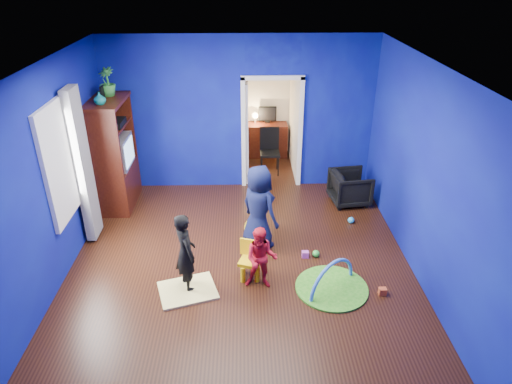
{
  "coord_description": "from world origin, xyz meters",
  "views": [
    {
      "loc": [
        0.07,
        -5.46,
        4.06
      ],
      "look_at": [
        0.23,
        0.4,
        1.04
      ],
      "focal_mm": 32.0,
      "sensor_mm": 36.0,
      "label": 1
    }
  ],
  "objects_px": {
    "study_desk": "(267,140)",
    "folding_chair": "(270,152)",
    "armchair": "(350,187)",
    "kid_chair": "(250,262)",
    "vase": "(100,99)",
    "crt_tv": "(116,152)",
    "tv_armoire": "(114,154)",
    "toddler_red": "(261,258)",
    "play_mat": "(332,288)",
    "child_black": "(186,252)",
    "child_navy": "(259,208)",
    "hopper_ball": "(255,228)"
  },
  "relations": [
    {
      "from": "study_desk",
      "to": "folding_chair",
      "type": "distance_m",
      "value": 0.96
    },
    {
      "from": "armchair",
      "to": "kid_chair",
      "type": "relative_size",
      "value": 1.36
    },
    {
      "from": "armchair",
      "to": "vase",
      "type": "distance_m",
      "value": 4.58
    },
    {
      "from": "folding_chair",
      "to": "crt_tv",
      "type": "bearing_deg",
      "value": -155.42
    },
    {
      "from": "tv_armoire",
      "to": "folding_chair",
      "type": "relative_size",
      "value": 2.13
    },
    {
      "from": "toddler_red",
      "to": "study_desk",
      "type": "relative_size",
      "value": 1.04
    },
    {
      "from": "crt_tv",
      "to": "play_mat",
      "type": "xyz_separation_m",
      "value": [
        3.43,
        -2.55,
        -1.01
      ]
    },
    {
      "from": "kid_chair",
      "to": "folding_chair",
      "type": "height_order",
      "value": "folding_chair"
    },
    {
      "from": "tv_armoire",
      "to": "play_mat",
      "type": "xyz_separation_m",
      "value": [
        3.47,
        -2.55,
        -0.97
      ]
    },
    {
      "from": "armchair",
      "to": "kid_chair",
      "type": "bearing_deg",
      "value": 131.67
    },
    {
      "from": "play_mat",
      "to": "folding_chair",
      "type": "relative_size",
      "value": 1.08
    },
    {
      "from": "child_black",
      "to": "child_navy",
      "type": "distance_m",
      "value": 1.4
    },
    {
      "from": "child_navy",
      "to": "armchair",
      "type": "bearing_deg",
      "value": -93.28
    },
    {
      "from": "armchair",
      "to": "folding_chair",
      "type": "relative_size",
      "value": 0.74
    },
    {
      "from": "armchair",
      "to": "toddler_red",
      "type": "relative_size",
      "value": 0.74
    },
    {
      "from": "armchair",
      "to": "hopper_ball",
      "type": "bearing_deg",
      "value": 115.33
    },
    {
      "from": "kid_chair",
      "to": "study_desk",
      "type": "xyz_separation_m",
      "value": [
        0.47,
        4.49,
        0.12
      ]
    },
    {
      "from": "tv_armoire",
      "to": "hopper_ball",
      "type": "bearing_deg",
      "value": -26.75
    },
    {
      "from": "child_black",
      "to": "child_navy",
      "type": "xyz_separation_m",
      "value": [
        1.01,
        0.97,
        0.11
      ]
    },
    {
      "from": "folding_chair",
      "to": "study_desk",
      "type": "bearing_deg",
      "value": 90.0
    },
    {
      "from": "crt_tv",
      "to": "hopper_ball",
      "type": "bearing_deg",
      "value": -27.13
    },
    {
      "from": "vase",
      "to": "child_navy",
      "type": "bearing_deg",
      "value": -25.36
    },
    {
      "from": "child_black",
      "to": "play_mat",
      "type": "distance_m",
      "value": 2.05
    },
    {
      "from": "hopper_ball",
      "to": "kid_chair",
      "type": "xyz_separation_m",
      "value": [
        -0.1,
        -1.03,
        0.07
      ]
    },
    {
      "from": "tv_armoire",
      "to": "kid_chair",
      "type": "xyz_separation_m",
      "value": [
        2.35,
        -2.26,
        -0.73
      ]
    },
    {
      "from": "armchair",
      "to": "vase",
      "type": "relative_size",
      "value": 3.4
    },
    {
      "from": "vase",
      "to": "play_mat",
      "type": "distance_m",
      "value": 4.62
    },
    {
      "from": "child_navy",
      "to": "study_desk",
      "type": "xyz_separation_m",
      "value": [
        0.32,
        3.72,
        -0.31
      ]
    },
    {
      "from": "folding_chair",
      "to": "vase",
      "type": "bearing_deg",
      "value": -150.87
    },
    {
      "from": "study_desk",
      "to": "folding_chair",
      "type": "relative_size",
      "value": 0.96
    },
    {
      "from": "child_navy",
      "to": "toddler_red",
      "type": "distance_m",
      "value": 1.0
    },
    {
      "from": "toddler_red",
      "to": "tv_armoire",
      "type": "xyz_separation_m",
      "value": [
        -2.5,
        2.46,
        0.52
      ]
    },
    {
      "from": "child_black",
      "to": "kid_chair",
      "type": "distance_m",
      "value": 0.94
    },
    {
      "from": "armchair",
      "to": "vase",
      "type": "bearing_deg",
      "value": 85.28
    },
    {
      "from": "kid_chair",
      "to": "child_navy",
      "type": "bearing_deg",
      "value": 97.25
    },
    {
      "from": "tv_armoire",
      "to": "kid_chair",
      "type": "relative_size",
      "value": 3.92
    },
    {
      "from": "toddler_red",
      "to": "crt_tv",
      "type": "distance_m",
      "value": 3.53
    },
    {
      "from": "armchair",
      "to": "hopper_ball",
      "type": "relative_size",
      "value": 1.9
    },
    {
      "from": "vase",
      "to": "study_desk",
      "type": "relative_size",
      "value": 0.23
    },
    {
      "from": "child_navy",
      "to": "toddler_red",
      "type": "bearing_deg",
      "value": 137.71
    },
    {
      "from": "armchair",
      "to": "tv_armoire",
      "type": "relative_size",
      "value": 0.35
    },
    {
      "from": "play_mat",
      "to": "hopper_ball",
      "type": "bearing_deg",
      "value": 127.73
    },
    {
      "from": "armchair",
      "to": "child_navy",
      "type": "bearing_deg",
      "value": 121.46
    },
    {
      "from": "hopper_ball",
      "to": "play_mat",
      "type": "distance_m",
      "value": 1.67
    },
    {
      "from": "child_navy",
      "to": "kid_chair",
      "type": "bearing_deg",
      "value": 126.79
    },
    {
      "from": "vase",
      "to": "kid_chair",
      "type": "distance_m",
      "value": 3.56
    },
    {
      "from": "tv_armoire",
      "to": "study_desk",
      "type": "relative_size",
      "value": 2.23
    },
    {
      "from": "armchair",
      "to": "crt_tv",
      "type": "relative_size",
      "value": 0.97
    },
    {
      "from": "toddler_red",
      "to": "folding_chair",
      "type": "height_order",
      "value": "folding_chair"
    },
    {
      "from": "crt_tv",
      "to": "study_desk",
      "type": "bearing_deg",
      "value": 38.76
    }
  ]
}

